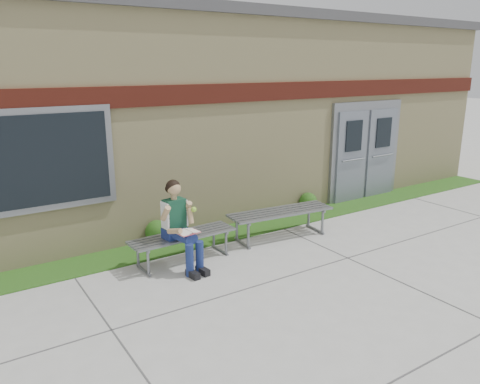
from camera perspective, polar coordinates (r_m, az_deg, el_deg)
ground at (r=7.08m, az=10.19°, el=-11.03°), size 80.00×80.00×0.00m
grass_strip at (r=8.97m, az=-1.24°, el=-4.95°), size 16.00×0.80×0.02m
school_building at (r=11.48m, az=-10.43°, el=9.97°), size 16.20×6.22×4.20m
bench_left at (r=7.67m, az=-6.96°, el=-5.90°), size 1.78×0.55×0.46m
bench_right at (r=8.66m, az=4.97°, el=-3.02°), size 2.04×0.75×0.52m
girl at (r=7.31m, az=-7.31°, el=-3.89°), size 0.54×0.87×1.40m
shrub_mid at (r=8.51m, az=-10.11°, el=-4.77°), size 0.41×0.41×0.41m
shrub_east at (r=10.35m, az=8.31°, el=-1.15°), size 0.39×0.39×0.39m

